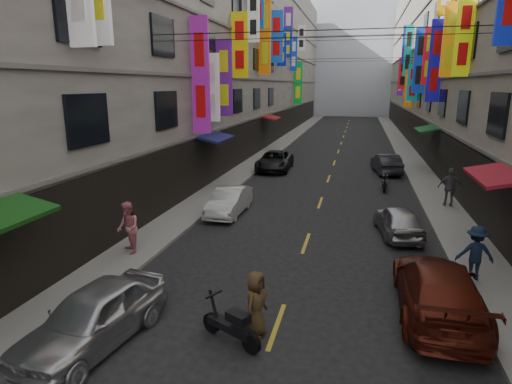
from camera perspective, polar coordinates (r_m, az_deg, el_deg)
The scene contains 21 objects.
sidewalk_left at distance 40.69m, azimuth 2.41°, elevation 5.79°, with size 2.00×90.00×0.12m, color slate.
sidewalk_right at distance 40.17m, azimuth 19.51°, elevation 4.89°, with size 2.00×90.00×0.12m, color slate.
building_row_left at distance 41.99m, azimuth -5.96°, elevation 18.88°, with size 10.14×90.00×19.00m.
building_row_right at distance 40.98m, azimuth 29.38°, elevation 17.36°, with size 10.14×90.00×19.00m.
haze_block at distance 89.68m, azimuth 12.95°, elevation 16.99°, with size 18.00×8.00×22.00m, color silver.
shop_signage at distance 32.93m, azimuth 10.14°, elevation 19.36°, with size 14.00×55.00×11.47m.
street_awnings at distance 23.89m, azimuth 6.22°, elevation 6.98°, with size 13.99×35.20×0.41m.
overhead_cables at distance 27.72m, azimuth 10.45°, elevation 19.82°, with size 14.00×38.04×1.24m.
lane_markings at distance 37.03m, azimuth 10.67°, elevation 4.65°, with size 0.12×80.20×0.01m.
scooter_crossing at distance 10.50m, azimuth -3.29°, elevation -17.38°, with size 1.65×0.96×1.14m.
scooter_far_right at distance 25.83m, azimuth 16.78°, elevation 1.23°, with size 0.50×1.80×1.14m.
car_left_near at distance 10.98m, azimuth -20.86°, elevation -15.27°, with size 1.66×4.13×1.41m, color silver.
car_left_mid at distance 20.09m, azimuth -3.61°, elevation -1.23°, with size 1.32×3.80×1.25m, color silver.
car_left_far at distance 30.55m, azimuth 2.52°, elevation 4.18°, with size 2.24×4.85×1.35m, color black.
car_right_near at distance 12.44m, azimuth 23.10°, elevation -11.80°, with size 2.03×5.00×1.45m, color #56190E.
car_right_mid at distance 18.12m, azimuth 18.44°, elevation -3.68°, with size 1.46×3.63×1.24m, color #A5A5A9.
car_right_far at distance 30.74m, azimuth 16.97°, elevation 3.64°, with size 1.43×4.10×1.35m, color #292A31.
pedestrian_lfar at distance 15.72m, azimuth -16.71°, elevation -4.59°, with size 0.90×0.62×1.86m, color #DA737E.
pedestrian_rnear at distance 14.71m, azimuth 27.20°, elevation -7.23°, with size 1.09×0.56×1.69m, color #121C32.
pedestrian_rfar at distance 22.92m, azimuth 24.48°, elevation 0.59°, with size 1.12×0.64×1.91m, color #58585B.
pedestrian_crossing at distance 10.60m, azimuth -0.05°, elevation -14.67°, with size 0.80×0.55×1.64m, color #46331C.
Camera 1 is at (1.75, 2.48, 5.92)m, focal length 30.00 mm.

